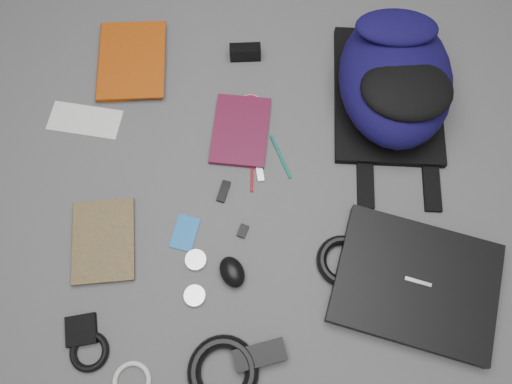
{
  "coord_description": "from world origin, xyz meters",
  "views": [
    {
      "loc": [
        -0.01,
        -0.46,
        1.28
      ],
      "look_at": [
        0.0,
        0.0,
        0.02
      ],
      "focal_mm": 35.0,
      "sensor_mm": 36.0,
      "label": 1
    }
  ],
  "objects_px": {
    "laptop": "(416,283)",
    "mouse": "(232,272)",
    "dvd_case": "(241,131)",
    "pouch": "(81,330)",
    "backpack": "(395,78)",
    "power_brick": "(260,355)",
    "textbook_red": "(98,62)",
    "comic_book": "(73,244)",
    "compact_camera": "(245,52)"
  },
  "relations": [
    {
      "from": "laptop",
      "to": "mouse",
      "type": "height_order",
      "value": "mouse"
    },
    {
      "from": "dvd_case",
      "to": "pouch",
      "type": "xyz_separation_m",
      "value": [
        -0.4,
        -0.54,
        0.0
      ]
    },
    {
      "from": "backpack",
      "to": "power_brick",
      "type": "xyz_separation_m",
      "value": [
        -0.39,
        -0.71,
        -0.08
      ]
    },
    {
      "from": "dvd_case",
      "to": "textbook_red",
      "type": "bearing_deg",
      "value": 158.19
    },
    {
      "from": "dvd_case",
      "to": "pouch",
      "type": "distance_m",
      "value": 0.67
    },
    {
      "from": "laptop",
      "to": "pouch",
      "type": "bearing_deg",
      "value": -155.91
    },
    {
      "from": "backpack",
      "to": "comic_book",
      "type": "distance_m",
      "value": 0.97
    },
    {
      "from": "comic_book",
      "to": "power_brick",
      "type": "relative_size",
      "value": 1.77
    },
    {
      "from": "comic_book",
      "to": "dvd_case",
      "type": "bearing_deg",
      "value": 31.79
    },
    {
      "from": "backpack",
      "to": "compact_camera",
      "type": "height_order",
      "value": "backpack"
    },
    {
      "from": "backpack",
      "to": "comic_book",
      "type": "xyz_separation_m",
      "value": [
        -0.87,
        -0.42,
        -0.09
      ]
    },
    {
      "from": "laptop",
      "to": "textbook_red",
      "type": "bearing_deg",
      "value": 159.3
    },
    {
      "from": "textbook_red",
      "to": "mouse",
      "type": "xyz_separation_m",
      "value": [
        0.39,
        -0.64,
        0.01
      ]
    },
    {
      "from": "dvd_case",
      "to": "pouch",
      "type": "relative_size",
      "value": 2.94
    },
    {
      "from": "textbook_red",
      "to": "dvd_case",
      "type": "relative_size",
      "value": 1.24
    },
    {
      "from": "laptop",
      "to": "dvd_case",
      "type": "bearing_deg",
      "value": 152.14
    },
    {
      "from": "laptop",
      "to": "pouch",
      "type": "distance_m",
      "value": 0.84
    },
    {
      "from": "mouse",
      "to": "laptop",
      "type": "bearing_deg",
      "value": -29.71
    },
    {
      "from": "textbook_red",
      "to": "comic_book",
      "type": "bearing_deg",
      "value": -93.24
    },
    {
      "from": "textbook_red",
      "to": "pouch",
      "type": "relative_size",
      "value": 3.64
    },
    {
      "from": "dvd_case",
      "to": "power_brick",
      "type": "distance_m",
      "value": 0.61
    },
    {
      "from": "comic_book",
      "to": "pouch",
      "type": "distance_m",
      "value": 0.22
    },
    {
      "from": "laptop",
      "to": "power_brick",
      "type": "relative_size",
      "value": 3.16
    },
    {
      "from": "laptop",
      "to": "textbook_red",
      "type": "relative_size",
      "value": 1.48
    },
    {
      "from": "dvd_case",
      "to": "mouse",
      "type": "bearing_deg",
      "value": -86.38
    },
    {
      "from": "compact_camera",
      "to": "laptop",
      "type": "bearing_deg",
      "value": -59.92
    },
    {
      "from": "backpack",
      "to": "power_brick",
      "type": "relative_size",
      "value": 3.83
    },
    {
      "from": "mouse",
      "to": "pouch",
      "type": "distance_m",
      "value": 0.4
    },
    {
      "from": "mouse",
      "to": "pouch",
      "type": "height_order",
      "value": "mouse"
    },
    {
      "from": "mouse",
      "to": "power_brick",
      "type": "bearing_deg",
      "value": -97.06
    },
    {
      "from": "dvd_case",
      "to": "compact_camera",
      "type": "relative_size",
      "value": 2.36
    },
    {
      "from": "compact_camera",
      "to": "power_brick",
      "type": "bearing_deg",
      "value": -89.56
    },
    {
      "from": "textbook_red",
      "to": "comic_book",
      "type": "xyz_separation_m",
      "value": [
        -0.02,
        -0.55,
        -0.01
      ]
    },
    {
      "from": "power_brick",
      "to": "pouch",
      "type": "relative_size",
      "value": 1.7
    },
    {
      "from": "mouse",
      "to": "comic_book",
      "type": "bearing_deg",
      "value": 143.26
    },
    {
      "from": "backpack",
      "to": "laptop",
      "type": "height_order",
      "value": "backpack"
    },
    {
      "from": "textbook_red",
      "to": "compact_camera",
      "type": "xyz_separation_m",
      "value": [
        0.44,
        0.02,
        0.01
      ]
    },
    {
      "from": "comic_book",
      "to": "dvd_case",
      "type": "distance_m",
      "value": 0.55
    },
    {
      "from": "pouch",
      "to": "textbook_red",
      "type": "bearing_deg",
      "value": 91.63
    },
    {
      "from": "power_brick",
      "to": "textbook_red",
      "type": "bearing_deg",
      "value": 105.43
    },
    {
      "from": "textbook_red",
      "to": "pouch",
      "type": "distance_m",
      "value": 0.77
    },
    {
      "from": "comic_book",
      "to": "pouch",
      "type": "height_order",
      "value": "pouch"
    },
    {
      "from": "backpack",
      "to": "mouse",
      "type": "relative_size",
      "value": 5.73
    },
    {
      "from": "textbook_red",
      "to": "power_brick",
      "type": "distance_m",
      "value": 0.96
    },
    {
      "from": "mouse",
      "to": "power_brick",
      "type": "relative_size",
      "value": 0.67
    },
    {
      "from": "comic_book",
      "to": "compact_camera",
      "type": "distance_m",
      "value": 0.73
    },
    {
      "from": "backpack",
      "to": "laptop",
      "type": "bearing_deg",
      "value": -84.99
    },
    {
      "from": "compact_camera",
      "to": "pouch",
      "type": "distance_m",
      "value": 0.89
    },
    {
      "from": "laptop",
      "to": "comic_book",
      "type": "relative_size",
      "value": 1.79
    },
    {
      "from": "compact_camera",
      "to": "pouch",
      "type": "relative_size",
      "value": 1.25
    }
  ]
}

